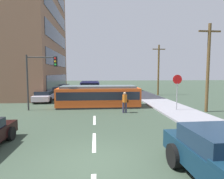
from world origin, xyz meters
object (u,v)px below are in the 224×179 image
(traffic_light_mast, at_px, (40,72))
(pedestrian_crossing, at_px, (125,101))
(streetcar_tram, at_px, (99,96))
(parked_sedan_far, at_px, (55,91))
(utility_pole_mid, at_px, (158,69))
(stop_sign, at_px, (177,85))
(utility_pole_near, at_px, (208,66))
(parked_sedan_furthest, at_px, (64,87))
(city_bus, at_px, (90,87))
(parked_sedan_mid, at_px, (45,96))

(traffic_light_mast, bearing_deg, pedestrian_crossing, -14.05)
(streetcar_tram, xyz_separation_m, parked_sedan_far, (-6.08, 9.87, -0.40))
(utility_pole_mid, bearing_deg, pedestrian_crossing, -120.12)
(stop_sign, bearing_deg, parked_sedan_far, 134.85)
(utility_pole_mid, bearing_deg, stop_sign, -101.34)
(traffic_light_mast, bearing_deg, utility_pole_near, -7.91)
(pedestrian_crossing, bearing_deg, utility_pole_mid, 59.88)
(parked_sedan_furthest, bearing_deg, utility_pole_near, -52.47)
(city_bus, relative_size, traffic_light_mast, 1.19)
(city_bus, relative_size, utility_pole_mid, 0.79)
(stop_sign, xyz_separation_m, traffic_light_mast, (-11.30, 1.54, 1.08))
(streetcar_tram, bearing_deg, parked_sedan_mid, 146.15)
(traffic_light_mast, distance_m, utility_pole_near, 13.79)
(streetcar_tram, relative_size, city_bus, 1.36)
(parked_sedan_furthest, relative_size, utility_pole_near, 0.60)
(city_bus, distance_m, utility_pole_mid, 10.09)
(utility_pole_near, bearing_deg, stop_sign, 171.48)
(streetcar_tram, relative_size, stop_sign, 2.63)
(parked_sedan_mid, distance_m, traffic_light_mast, 5.80)
(pedestrian_crossing, relative_size, parked_sedan_furthest, 0.39)
(pedestrian_crossing, bearing_deg, parked_sedan_mid, 139.38)
(pedestrian_crossing, xyz_separation_m, parked_sedan_furthest, (-7.83, 18.75, -0.32))
(stop_sign, height_order, traffic_light_mast, traffic_light_mast)
(streetcar_tram, distance_m, parked_sedan_furthest, 16.94)
(city_bus, bearing_deg, stop_sign, -58.97)
(traffic_light_mast, bearing_deg, utility_pole_mid, 35.36)
(parked_sedan_furthest, bearing_deg, parked_sedan_far, -92.66)
(parked_sedan_far, relative_size, stop_sign, 1.61)
(parked_sedan_far, bearing_deg, parked_sedan_furthest, 87.34)
(streetcar_tram, bearing_deg, city_bus, 96.26)
(city_bus, height_order, parked_sedan_far, city_bus)
(parked_sedan_furthest, bearing_deg, stop_sign, -56.75)
(parked_sedan_mid, bearing_deg, pedestrian_crossing, -40.62)
(city_bus, xyz_separation_m, utility_pole_near, (9.79, -12.71, 2.60))
(utility_pole_mid, bearing_deg, city_bus, 172.85)
(streetcar_tram, distance_m, utility_pole_near, 9.61)
(parked_sedan_mid, xyz_separation_m, parked_sedan_furthest, (0.11, 11.95, 0.00))
(parked_sedan_furthest, bearing_deg, traffic_light_mast, -87.06)
(stop_sign, relative_size, utility_pole_mid, 0.41)
(city_bus, height_order, parked_sedan_mid, city_bus)
(stop_sign, relative_size, utility_pole_near, 0.41)
(parked_sedan_far, height_order, stop_sign, stop_sign)
(pedestrian_crossing, xyz_separation_m, utility_pole_mid, (6.58, 11.34, 2.76))
(city_bus, distance_m, traffic_light_mast, 11.69)
(utility_pole_mid, bearing_deg, parked_sedan_far, 174.67)
(parked_sedan_mid, relative_size, parked_sedan_far, 0.95)
(city_bus, distance_m, parked_sedan_mid, 7.53)
(parked_sedan_far, height_order, traffic_light_mast, traffic_light_mast)
(parked_sedan_mid, bearing_deg, parked_sedan_far, 91.68)
(city_bus, bearing_deg, utility_pole_near, -52.39)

